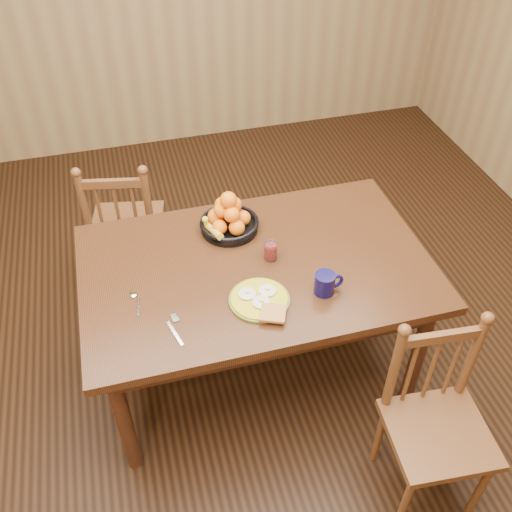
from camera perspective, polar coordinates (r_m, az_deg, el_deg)
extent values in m
cube|color=black|center=(3.18, 0.00, -10.82)|extent=(4.50, 5.00, 0.01)
cube|color=black|center=(2.64, 0.00, -1.17)|extent=(1.60, 1.00, 0.04)
cube|color=black|center=(2.99, -2.11, 3.13)|extent=(1.40, 0.04, 0.10)
cube|color=black|center=(2.42, 2.64, -9.03)|extent=(1.40, 0.04, 0.10)
cube|color=black|center=(2.91, 13.82, 0.36)|extent=(0.04, 0.84, 0.10)
cube|color=black|center=(2.65, -15.27, -5.07)|extent=(0.04, 0.84, 0.10)
cylinder|color=black|center=(2.63, -13.04, -15.76)|extent=(0.07, 0.07, 0.70)
cylinder|color=black|center=(2.88, 15.92, -9.34)|extent=(0.07, 0.07, 0.70)
cylinder|color=black|center=(3.14, -14.41, -3.59)|extent=(0.07, 0.07, 0.70)
cylinder|color=black|center=(3.36, 9.78, 0.83)|extent=(0.07, 0.07, 0.70)
cube|color=#482515|center=(3.45, -12.75, 3.13)|extent=(0.48, 0.47, 0.04)
cylinder|color=#482515|center=(3.69, -9.41, 2.16)|extent=(0.03, 0.03, 0.40)
cylinder|color=#482515|center=(3.74, -14.55, 1.90)|extent=(0.03, 0.03, 0.40)
cylinder|color=#482515|center=(3.45, -9.71, -1.23)|extent=(0.03, 0.03, 0.40)
cylinder|color=#482515|center=(3.51, -15.19, -1.45)|extent=(0.03, 0.03, 0.40)
cylinder|color=#482515|center=(3.14, -10.69, 4.72)|extent=(0.04, 0.04, 0.49)
cylinder|color=#482515|center=(3.20, -16.69, 4.36)|extent=(0.04, 0.04, 0.49)
cylinder|color=#482515|center=(3.19, -13.59, 3.88)|extent=(0.02, 0.02, 0.38)
cube|color=#482515|center=(3.07, -14.23, 7.04)|extent=(0.34, 0.09, 0.05)
cube|color=#482515|center=(2.57, 17.80, -16.59)|extent=(0.44, 0.42, 0.04)
cylinder|color=#482515|center=(2.64, 14.69, -22.76)|extent=(0.03, 0.03, 0.40)
cylinder|color=#482515|center=(2.76, 21.53, -20.81)|extent=(0.03, 0.03, 0.40)
cylinder|color=#482515|center=(2.76, 12.22, -17.08)|extent=(0.03, 0.03, 0.40)
cylinder|color=#482515|center=(2.88, 18.67, -15.54)|extent=(0.03, 0.03, 0.40)
cylinder|color=#482515|center=(2.40, 13.65, -11.00)|extent=(0.04, 0.04, 0.48)
cylinder|color=#482515|center=(2.53, 20.76, -9.49)|extent=(0.04, 0.04, 0.48)
cylinder|color=#482515|center=(2.50, 17.09, -10.90)|extent=(0.02, 0.02, 0.37)
cube|color=#482515|center=(2.34, 18.14, -7.71)|extent=(0.34, 0.06, 0.05)
cylinder|color=#59601E|center=(2.45, 0.33, -4.41)|extent=(0.26, 0.26, 0.01)
cylinder|color=gold|center=(2.45, 0.33, -4.30)|extent=(0.24, 0.24, 0.01)
ellipsoid|color=silver|center=(2.45, -0.90, -3.75)|extent=(0.08, 0.08, 0.01)
cube|color=#F2E08C|center=(2.45, -0.91, -3.57)|extent=(0.02, 0.02, 0.01)
ellipsoid|color=silver|center=(2.47, 1.15, -3.44)|extent=(0.08, 0.08, 0.01)
cube|color=#F2E08C|center=(2.46, 1.16, -3.26)|extent=(0.02, 0.02, 0.01)
ellipsoid|color=silver|center=(2.42, 0.52, -4.61)|extent=(0.08, 0.08, 0.01)
cube|color=#F2E08C|center=(2.41, 0.52, -4.43)|extent=(0.02, 0.02, 0.01)
cube|color=brown|center=(2.37, 1.71, -5.73)|extent=(0.14, 0.13, 0.01)
cube|color=silver|center=(2.35, -8.10, -7.69)|extent=(0.05, 0.14, 0.00)
cube|color=silver|center=(2.41, -8.14, -6.14)|extent=(0.04, 0.05, 0.00)
cube|color=silver|center=(2.48, -11.65, -4.90)|extent=(0.03, 0.12, 0.00)
ellipsoid|color=silver|center=(2.53, -12.18, -3.74)|extent=(0.03, 0.04, 0.01)
cylinder|color=#0D0A3A|center=(2.48, 6.88, -2.75)|extent=(0.09, 0.09, 0.10)
torus|color=#0D0A3A|center=(2.49, 7.99, -2.52)|extent=(0.07, 0.02, 0.07)
cylinder|color=black|center=(2.44, 6.96, -1.98)|extent=(0.08, 0.08, 0.00)
cylinder|color=silver|center=(2.62, 1.48, 0.52)|extent=(0.06, 0.06, 0.09)
cylinder|color=maroon|center=(2.63, 1.47, 0.40)|extent=(0.05, 0.05, 0.07)
cylinder|color=black|center=(2.81, -2.67, 2.84)|extent=(0.28, 0.28, 0.02)
torus|color=black|center=(2.79, -2.69, 3.40)|extent=(0.29, 0.29, 0.02)
cylinder|color=black|center=(2.81, -2.66, 2.71)|extent=(0.10, 0.10, 0.01)
sphere|color=orange|center=(2.79, -1.30, 3.83)|extent=(0.07, 0.07, 0.07)
sphere|color=orange|center=(2.83, -2.58, 4.51)|extent=(0.08, 0.08, 0.08)
sphere|color=orange|center=(2.80, -4.03, 3.96)|extent=(0.08, 0.08, 0.08)
sphere|color=orange|center=(2.74, -3.66, 2.88)|extent=(0.07, 0.07, 0.07)
sphere|color=orange|center=(2.73, -1.93, 2.86)|extent=(0.08, 0.08, 0.08)
sphere|color=orange|center=(2.77, -2.28, 5.14)|extent=(0.08, 0.08, 0.08)
sphere|color=orange|center=(2.74, -3.50, 4.61)|extent=(0.07, 0.07, 0.07)
sphere|color=orange|center=(2.71, -2.44, 4.16)|extent=(0.08, 0.08, 0.08)
sphere|color=orange|center=(2.70, -2.78, 5.62)|extent=(0.08, 0.08, 0.08)
sphere|color=orange|center=(2.78, -3.40, 5.17)|extent=(0.07, 0.07, 0.07)
cylinder|color=yellow|center=(2.74, -4.33, 2.58)|extent=(0.10, 0.17, 0.07)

